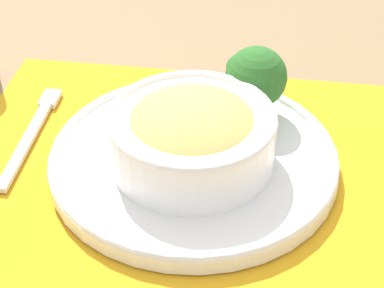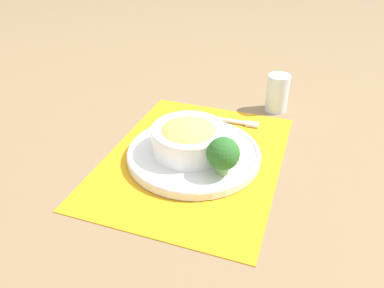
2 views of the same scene
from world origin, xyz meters
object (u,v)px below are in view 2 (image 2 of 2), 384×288
object	(u,v)px
broccoli_floret	(223,154)
fork	(231,121)
bowl	(188,138)
water_glass	(277,95)

from	to	relation	value
broccoli_floret	fork	bearing A→B (deg)	-169.27
broccoli_floret	fork	world-z (taller)	broccoli_floret
bowl	water_glass	bearing A→B (deg)	154.85
bowl	fork	world-z (taller)	bowl
water_glass	fork	distance (m)	0.16
bowl	fork	size ratio (longest dim) A/B	0.92
bowl	water_glass	world-z (taller)	water_glass
broccoli_floret	water_glass	xyz separation A→B (m)	(-0.36, 0.05, -0.02)
bowl	water_glass	size ratio (longest dim) A/B	1.63
bowl	broccoli_floret	size ratio (longest dim) A/B	2.05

